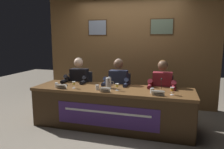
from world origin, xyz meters
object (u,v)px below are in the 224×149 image
(chair_left, at_px, (82,93))
(microphone_center, at_px, (109,85))
(water_cup_left, at_px, (57,85))
(juice_glass_right, at_px, (172,90))
(water_pitcher_central, at_px, (109,83))
(nameplate_left, at_px, (61,86))
(panelist_left, at_px, (78,82))
(panelist_center, at_px, (117,85))
(microphone_left, at_px, (67,81))
(juice_glass_left, at_px, (74,83))
(nameplate_right, at_px, (158,93))
(panelist_right, at_px, (162,87))
(nameplate_center, at_px, (105,90))
(chair_center, at_px, (120,96))
(microphone_right, at_px, (161,87))
(water_cup_center, at_px, (97,88))
(chair_right, at_px, (162,99))
(conference_table, at_px, (110,102))
(water_cup_right, at_px, (152,91))

(chair_left, bearing_deg, microphone_center, -38.58)
(water_cup_left, height_order, juice_glass_right, juice_glass_right)
(microphone_center, bearing_deg, water_pitcher_central, 112.10)
(nameplate_left, height_order, water_cup_left, water_cup_left)
(panelist_left, distance_m, juice_glass_right, 1.99)
(panelist_center, bearing_deg, microphone_left, -155.80)
(chair_left, height_order, juice_glass_left, chair_left)
(panelist_center, xyz_separation_m, nameplate_right, (0.84, -0.67, 0.06))
(chair_left, distance_m, juice_glass_right, 2.09)
(panelist_right, bearing_deg, juice_glass_left, -159.04)
(nameplate_left, distance_m, nameplate_center, 0.83)
(chair_center, bearing_deg, microphone_right, -34.81)
(panelist_center, xyz_separation_m, microphone_center, (-0.03, -0.46, 0.09))
(microphone_left, bearing_deg, water_cup_left, -117.08)
(juice_glass_right, bearing_deg, water_pitcher_central, 171.05)
(microphone_left, distance_m, water_pitcher_central, 0.84)
(juice_glass_left, relative_size, chair_center, 0.14)
(panelist_center, xyz_separation_m, panelist_right, (0.86, 0.00, 0.00))
(chair_center, height_order, juice_glass_right, chair_center)
(chair_center, xyz_separation_m, microphone_right, (0.87, -0.60, 0.37))
(microphone_left, height_order, water_cup_center, microphone_left)
(microphone_center, bearing_deg, microphone_right, 3.71)
(chair_center, height_order, chair_right, same)
(juice_glass_right, bearing_deg, panelist_left, 163.34)
(conference_table, bearing_deg, microphone_left, 174.19)
(chair_right, xyz_separation_m, water_pitcher_central, (-0.92, -0.60, 0.39))
(microphone_left, xyz_separation_m, panelist_right, (1.76, 0.40, -0.09))
(chair_right, distance_m, water_cup_right, 0.83)
(nameplate_left, bearing_deg, juice_glass_left, 24.02)
(panelist_center, height_order, water_cup_right, panelist_center)
(microphone_left, distance_m, panelist_right, 1.81)
(juice_glass_left, relative_size, microphone_center, 0.57)
(water_pitcher_central, bearing_deg, microphone_center, -67.90)
(nameplate_center, bearing_deg, panelist_right, 38.10)
(conference_table, distance_m, chair_right, 1.11)
(panelist_center, bearing_deg, chair_right, 12.97)
(water_cup_left, bearing_deg, nameplate_right, -2.07)
(conference_table, xyz_separation_m, water_cup_center, (-0.21, -0.08, 0.27))
(panelist_left, height_order, juice_glass_left, panelist_left)
(water_cup_left, bearing_deg, chair_left, 80.23)
(panelist_right, bearing_deg, water_cup_center, -151.86)
(conference_table, relative_size, water_cup_right, 33.97)
(panelist_center, distance_m, water_cup_right, 0.92)
(conference_table, xyz_separation_m, water_cup_left, (-1.00, -0.11, 0.27))
(juice_glass_right, bearing_deg, chair_right, 103.36)
(chair_left, relative_size, panelist_right, 0.73)
(panelist_left, relative_size, chair_right, 1.37)
(microphone_left, bearing_deg, chair_center, 33.85)
(microphone_center, bearing_deg, water_cup_left, -171.48)
(water_cup_right, bearing_deg, juice_glass_right, -3.13)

